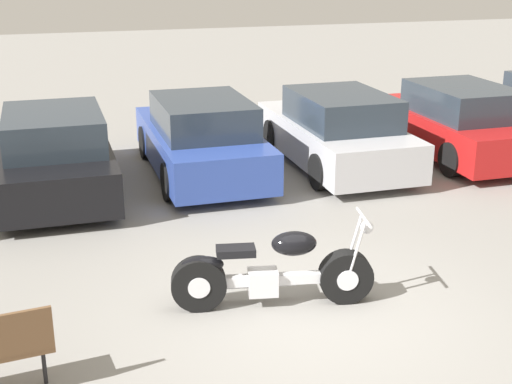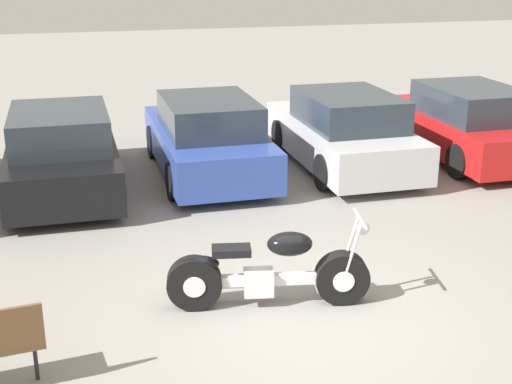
{
  "view_description": "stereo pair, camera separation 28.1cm",
  "coord_description": "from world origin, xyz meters",
  "views": [
    {
      "loc": [
        -2.71,
        -6.68,
        3.93
      ],
      "look_at": [
        -0.11,
        1.91,
        0.85
      ],
      "focal_mm": 50.0,
      "sensor_mm": 36.0,
      "label": 1
    },
    {
      "loc": [
        -2.44,
        -6.76,
        3.93
      ],
      "look_at": [
        -0.11,
        1.91,
        0.85
      ],
      "focal_mm": 50.0,
      "sensor_mm": 36.0,
      "label": 2
    }
  ],
  "objects": [
    {
      "name": "parked_car_silver",
      "position": [
        2.5,
        5.34,
        0.67
      ],
      "size": [
        1.84,
        4.2,
        1.43
      ],
      "color": "#BCBCC1",
      "rests_on": "ground_plane"
    },
    {
      "name": "parked_car_red",
      "position": [
        5.06,
        5.34,
        0.67
      ],
      "size": [
        1.84,
        4.2,
        1.43
      ],
      "color": "red",
      "rests_on": "ground_plane"
    },
    {
      "name": "ground_plane",
      "position": [
        0.0,
        0.0,
        0.0
      ],
      "size": [
        60.0,
        60.0,
        0.0
      ],
      "primitive_type": "plane",
      "color": "gray"
    },
    {
      "name": "parked_car_black",
      "position": [
        -2.61,
        5.25,
        0.67
      ],
      "size": [
        1.84,
        4.2,
        1.43
      ],
      "color": "black",
      "rests_on": "ground_plane"
    },
    {
      "name": "parked_car_blue",
      "position": [
        -0.05,
        5.54,
        0.67
      ],
      "size": [
        1.84,
        4.2,
        1.43
      ],
      "color": "#2D479E",
      "rests_on": "ground_plane"
    },
    {
      "name": "motorcycle",
      "position": [
        -0.4,
        0.36,
        0.41
      ],
      "size": [
        2.33,
        0.85,
        1.06
      ],
      "color": "black",
      "rests_on": "ground_plane"
    }
  ]
}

